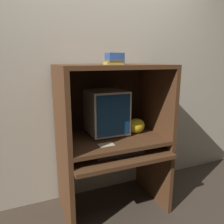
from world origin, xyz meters
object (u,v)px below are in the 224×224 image
at_px(keyboard, 119,153).
at_px(snack_bag, 136,126).
at_px(book_stack, 114,62).
at_px(mouse, 148,147).
at_px(crt_monitor, 106,112).
at_px(storage_box, 115,59).

xyz_separation_m(keyboard, snack_bag, (0.28, 0.20, 0.17)).
distance_m(keyboard, book_stack, 0.81).
distance_m(mouse, snack_bag, 0.26).
bearing_deg(crt_monitor, storage_box, -47.40).
relative_size(keyboard, book_stack, 2.95).
height_order(crt_monitor, snack_bag, crt_monitor).
bearing_deg(mouse, book_stack, 159.88).
xyz_separation_m(mouse, snack_bag, (-0.02, 0.20, 0.16)).
height_order(keyboard, storage_box, storage_box).
bearing_deg(book_stack, storage_box, 63.74).
xyz_separation_m(book_stack, storage_box, (0.06, 0.11, 0.03)).
bearing_deg(snack_bag, keyboard, -145.01).
bearing_deg(keyboard, snack_bag, 34.99).
bearing_deg(keyboard, crt_monitor, 91.28).
bearing_deg(mouse, keyboard, 179.97).
bearing_deg(snack_bag, storage_box, 172.24).
relative_size(book_stack, storage_box, 1.05).
bearing_deg(mouse, storage_box, 137.79).
bearing_deg(book_stack, snack_bag, 16.46).
height_order(crt_monitor, storage_box, storage_box).
bearing_deg(mouse, snack_bag, 96.85).
distance_m(crt_monitor, keyboard, 0.43).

